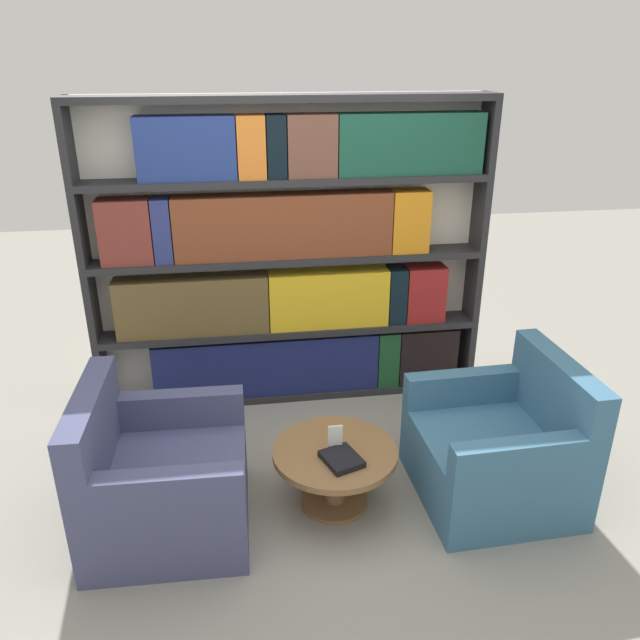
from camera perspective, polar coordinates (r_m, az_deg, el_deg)
The scene contains 7 objects.
ground_plane at distance 3.90m, azimuth -0.17°, elevation -17.59°, with size 14.00×14.00×0.00m, color gray.
bookshelf at distance 4.67m, azimuth -2.63°, elevation 5.37°, with size 2.94×0.30×2.29m.
armchair_left at distance 3.77m, azimuth -14.39°, elevation -14.13°, with size 0.91×0.93×0.89m.
armchair_right at distance 4.05m, azimuth 16.08°, elevation -11.44°, with size 0.91×0.94×0.89m.
coffee_table at distance 3.83m, azimuth 1.37°, elevation -13.12°, with size 0.74×0.74×0.39m.
table_sign at distance 3.72m, azimuth 1.40°, elevation -10.89°, with size 0.09×0.06×0.17m.
stray_book at distance 3.66m, azimuth 1.98°, elevation -12.56°, with size 0.26×0.28×0.04m.
Camera 1 is at (-0.42, -2.91, 2.56)m, focal length 35.00 mm.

